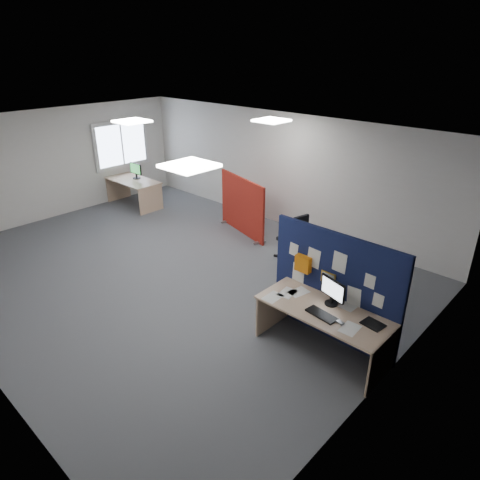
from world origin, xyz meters
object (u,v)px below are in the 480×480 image
Objects in this scene: office_chair at (295,235)px; second_desk at (135,186)px; red_divider at (242,206)px; monitor_second at (136,170)px; navy_divider at (334,287)px; monitor_main at (332,291)px; main_desk at (325,318)px.

second_desk is at bearing -164.91° from office_chair.
red_divider reaches higher than second_desk.
monitor_second reaches higher than office_chair.
navy_divider is 2.50m from office_chair.
office_chair is (-1.87, 1.63, -0.27)m from navy_divider.
office_chair is (1.82, -0.39, -0.07)m from red_divider.
navy_divider is at bearing 131.94° from monitor_main.
navy_divider reaches higher than main_desk.
navy_divider is 0.48m from main_desk.
monitor_second reaches higher than second_desk.
red_divider is 1.07× the size of second_desk.
monitor_main is 4.43m from red_divider.
monitor_main is 2.74m from office_chair.
monitor_main is at bearing -12.74° from second_desk.
monitor_main is (0.11, -0.23, 0.09)m from navy_divider.
monitor_main reaches higher than office_chair.
monitor_second is at bearing -177.92° from monitor_main.
office_chair is at bearing 152.49° from monitor_main.
monitor_second is (-0.04, 0.12, 0.41)m from second_desk.
main_desk is 7.55m from monitor_second.
monitor_second is (-3.49, -0.49, 0.30)m from red_divider.
monitor_main reaches higher than main_desk.
navy_divider reaches higher than second_desk.
navy_divider is 1.29× the size of second_desk.
navy_divider is at bearing 108.05° from main_desk.
red_divider is (-3.80, 2.38, 0.09)m from main_desk.
second_desk is 1.56× the size of office_chair.
monitor_main is 0.27× the size of second_desk.
second_desk is 0.43m from monitor_second.
monitor_main is at bearing 91.14° from main_desk.
second_desk is (-3.46, -0.61, -0.11)m from red_divider.
monitor_second reaches higher than monitor_main.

